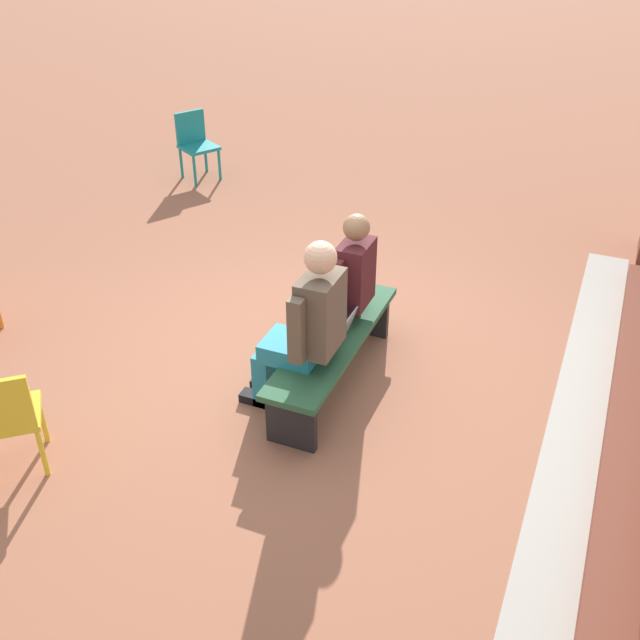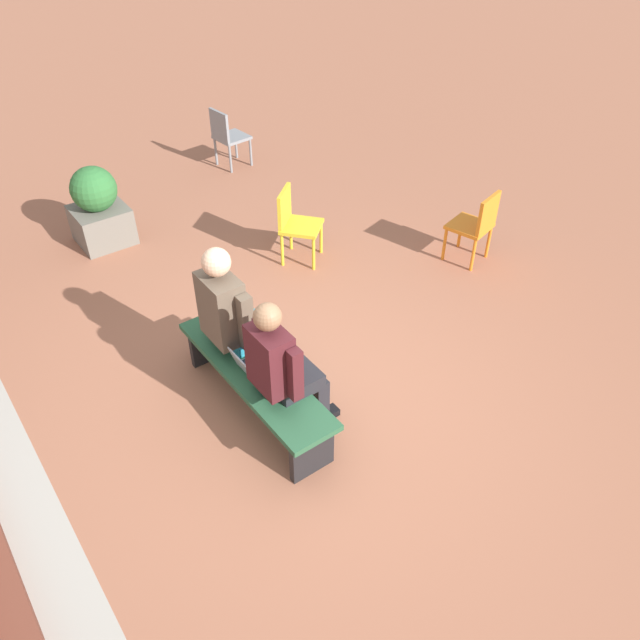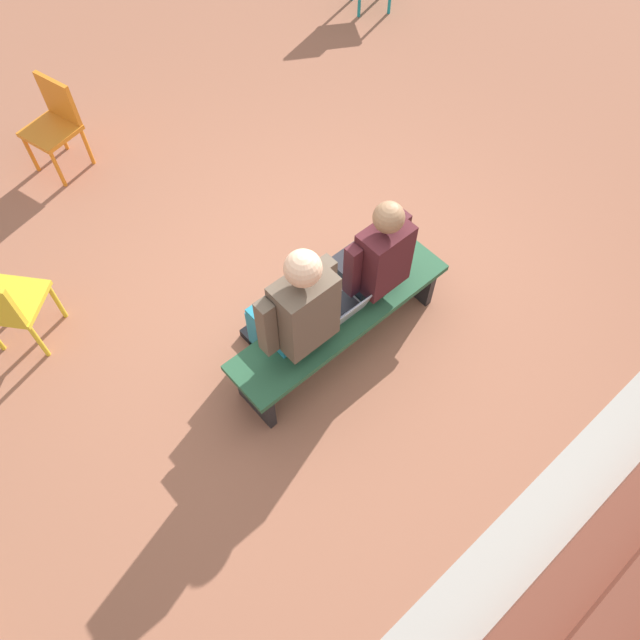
{
  "view_description": "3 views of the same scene",
  "coord_description": "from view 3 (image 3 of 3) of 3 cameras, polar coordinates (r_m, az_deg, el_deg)",
  "views": [
    {
      "loc": [
        4.7,
        2.09,
        3.62
      ],
      "look_at": [
        0.43,
        0.31,
        0.72
      ],
      "focal_mm": 42.0,
      "sensor_mm": 36.0,
      "label": 1
    },
    {
      "loc": [
        -3.08,
        2.09,
        3.89
      ],
      "look_at": [
        -0.16,
        -0.07,
        1.01
      ],
      "focal_mm": 35.0,
      "sensor_mm": 36.0,
      "label": 2
    },
    {
      "loc": [
        1.96,
        2.09,
        4.13
      ],
      "look_at": [
        0.57,
        0.51,
        0.93
      ],
      "focal_mm": 35.0,
      "sensor_mm": 36.0,
      "label": 3
    }
  ],
  "objects": [
    {
      "name": "person_student",
      "position": [
        4.4,
        4.72,
        5.52
      ],
      "size": [
        0.54,
        0.68,
        1.33
      ],
      "color": "#232328",
      "rests_on": "ground"
    },
    {
      "name": "laptop",
      "position": [
        4.4,
        2.11,
        0.94
      ],
      "size": [
        0.32,
        0.29,
        0.21
      ],
      "color": "#9EA0A5",
      "rests_on": "bench"
    },
    {
      "name": "bench",
      "position": [
        4.52,
        1.88,
        -0.06
      ],
      "size": [
        1.8,
        0.44,
        0.45
      ],
      "color": "#285638",
      "rests_on": "ground"
    },
    {
      "name": "plastic_chair_far_left",
      "position": [
        6.28,
        -23.08,
        16.43
      ],
      "size": [
        0.51,
        0.51,
        0.84
      ],
      "color": "orange",
      "rests_on": "ground"
    },
    {
      "name": "concrete_strip",
      "position": [
        4.48,
        18.87,
        -17.73
      ],
      "size": [
        6.35,
        0.4,
        0.01
      ],
      "primitive_type": "cube",
      "color": "#A8A399",
      "rests_on": "ground"
    },
    {
      "name": "plastic_chair_near_bench_left",
      "position": [
        4.97,
        -26.81,
        1.23
      ],
      "size": [
        0.59,
        0.59,
        0.84
      ],
      "color": "gold",
      "rests_on": "ground"
    },
    {
      "name": "ground_plane",
      "position": [
        5.03,
        1.01,
        1.36
      ],
      "size": [
        60.0,
        60.0,
        0.0
      ],
      "primitive_type": "plane",
      "color": "#9E6047"
    },
    {
      "name": "person_adult",
      "position": [
        4.09,
        -2.42,
        0.81
      ],
      "size": [
        0.59,
        0.75,
        1.43
      ],
      "color": "teal",
      "rests_on": "ground"
    }
  ]
}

